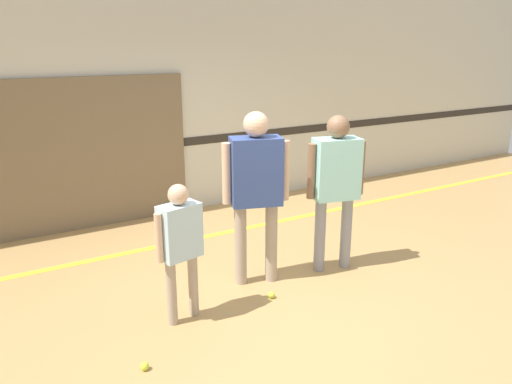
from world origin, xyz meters
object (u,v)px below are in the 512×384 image
object	(u,v)px
racket_spare_on_floor	(183,248)
tennis_ball_near_instructor	(271,295)
person_student_left	(180,238)
person_instructor	(256,180)
tennis_ball_by_spare_racket	(161,248)
tennis_ball_stray_left	(145,366)
person_student_right	(336,177)

from	to	relation	value
racket_spare_on_floor	tennis_ball_near_instructor	world-z (taller)	tennis_ball_near_instructor
person_student_left	tennis_ball_near_instructor	world-z (taller)	person_student_left
person_instructor	tennis_ball_by_spare_racket	size ratio (longest dim) A/B	26.96
tennis_ball_by_spare_racket	tennis_ball_stray_left	xyz separation A→B (m)	(-0.90, -2.10, 0.00)
person_student_left	tennis_ball_by_spare_racket	size ratio (longest dim) A/B	19.27
person_instructor	tennis_ball_stray_left	bearing A→B (deg)	-132.21
tennis_ball_near_instructor	tennis_ball_stray_left	distance (m)	1.50
person_instructor	tennis_ball_by_spare_racket	world-z (taller)	person_instructor
person_student_right	tennis_ball_stray_left	distance (m)	2.67
tennis_ball_near_instructor	tennis_ball_stray_left	xyz separation A→B (m)	(-1.43, -0.45, 0.00)
person_instructor	tennis_ball_stray_left	xyz separation A→B (m)	(-1.49, -0.85, -1.07)
person_instructor	racket_spare_on_floor	xyz separation A→B (m)	(-0.34, 1.18, -1.09)
tennis_ball_near_instructor	tennis_ball_by_spare_racket	world-z (taller)	same
tennis_ball_near_instructor	tennis_ball_stray_left	size ratio (longest dim) A/B	1.00
person_student_right	tennis_ball_near_instructor	distance (m)	1.40
person_instructor	tennis_ball_near_instructor	world-z (taller)	person_instructor
person_instructor	person_student_right	distance (m)	0.90
person_instructor	tennis_ball_near_instructor	distance (m)	1.14
tennis_ball_near_instructor	person_student_left	bearing A→B (deg)	174.73
person_student_left	tennis_ball_by_spare_racket	bearing A→B (deg)	65.10
tennis_ball_by_spare_racket	tennis_ball_stray_left	world-z (taller)	same
person_student_left	tennis_ball_stray_left	size ratio (longest dim) A/B	19.27
racket_spare_on_floor	person_student_right	bearing A→B (deg)	72.72
person_student_left	person_student_right	xyz separation A→B (m)	(1.82, 0.16, 0.26)
racket_spare_on_floor	tennis_ball_by_spare_racket	distance (m)	0.26
person_student_right	tennis_ball_near_instructor	world-z (taller)	person_student_right
person_instructor	person_student_right	xyz separation A→B (m)	(0.88, -0.16, -0.05)
person_student_right	tennis_ball_by_spare_racket	bearing A→B (deg)	-29.50
person_student_right	tennis_ball_near_instructor	xyz separation A→B (m)	(-0.94, -0.24, -1.02)
racket_spare_on_floor	tennis_ball_by_spare_racket	world-z (taller)	tennis_ball_by_spare_racket
person_instructor	person_student_left	bearing A→B (deg)	-143.61
racket_spare_on_floor	tennis_ball_near_instructor	size ratio (longest dim) A/B	7.52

